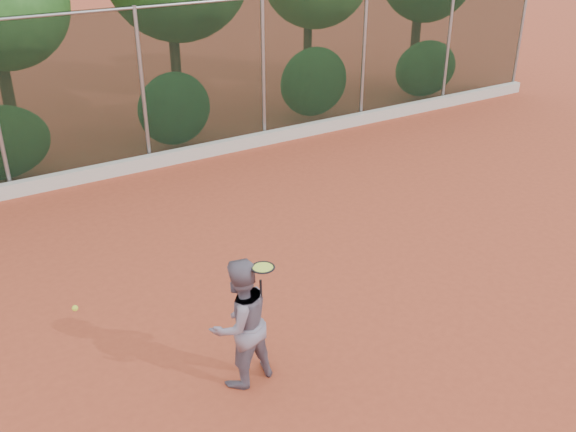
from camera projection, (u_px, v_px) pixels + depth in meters
ground at (324, 319)px, 9.30m from camera, size 80.00×80.00×0.00m
concrete_curb at (153, 161)px, 14.42m from camera, size 24.00×0.20×0.30m
tennis_player at (240, 323)px, 7.76m from camera, size 0.93×0.78×1.73m
chainlink_fence at (142, 85)px, 13.80m from camera, size 24.09×0.09×3.50m
tennis_racket at (263, 270)px, 7.41m from camera, size 0.30×0.30×0.51m
tennis_ball_in_flight at (75, 308)px, 6.83m from camera, size 0.07×0.07×0.07m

